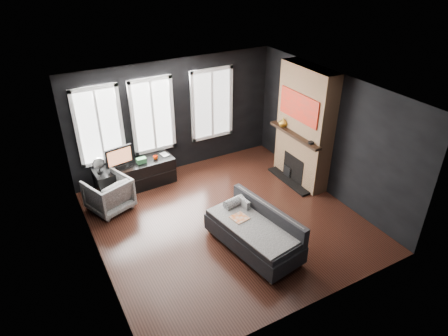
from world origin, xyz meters
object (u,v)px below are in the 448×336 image
media_console (136,175)px  monitor (119,156)px  mug (155,157)px  book (161,152)px  mantel_vase (283,122)px  armchair (108,193)px  sofa (253,231)px

media_console → monitor: size_ratio=2.84×
mug → book: (0.18, 0.09, 0.05)m
monitor → mantel_vase: mantel_vase is taller
mantel_vase → mug: bearing=159.7°
armchair → media_console: armchair is taller
book → mantel_vase: size_ratio=1.00×
media_console → mug: size_ratio=16.19×
sofa → mantel_vase: 3.00m
mantel_vase → sofa: bearing=-135.5°
mug → sofa: bearing=-76.5°
sofa → monitor: (-1.52, 3.03, 0.49)m
mantel_vase → monitor: bearing=163.8°
sofa → media_console: sofa is taller
sofa → monitor: monitor is taller
monitor → mantel_vase: 3.73m
media_console → book: bearing=2.0°
mug → book: bearing=25.5°
armchair → media_console: 0.94m
monitor → mantel_vase: size_ratio=2.92×
armchair → mug: size_ratio=7.38×
sofa → armchair: bearing=118.8°
mug → book: 0.21m
sofa → monitor: size_ratio=2.99×
book → media_console: bearing=-175.3°
armchair → monitor: (0.44, 0.55, 0.48)m
book → mantel_vase: 2.87m
mug → book: book is taller
sofa → book: (-0.54, 3.11, 0.32)m
media_console → mantel_vase: size_ratio=8.29×
media_console → mantel_vase: (3.25, -1.05, 1.03)m
armchair → mantel_vase: bearing=152.4°
monitor → sofa: bearing=-73.4°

